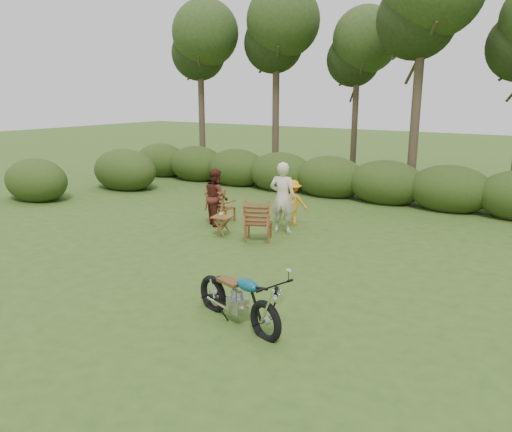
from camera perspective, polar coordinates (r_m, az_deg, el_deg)
The scene contains 10 objects.
ground at distance 9.26m, azimuth -4.23°, elevation -8.44°, with size 80.00×80.00×0.00m, color #2D4918.
tree_line at distance 17.17m, azimuth 17.77°, elevation 14.29°, with size 22.52×11.62×8.14m.
motorcycle at distance 8.03m, azimuth -2.10°, elevation -12.07°, with size 1.86×0.71×1.06m, color #0B7D9B, non-canonical shape.
lawn_chair_right at distance 12.24m, azimuth 0.27°, elevation -2.76°, with size 0.71×0.71×1.03m, color #592A16, non-canonical shape.
lawn_chair_left at distance 13.96m, azimuth -3.86°, elevation -0.68°, with size 0.67×0.67×0.97m, color brown, non-canonical shape.
side_table at distance 12.55m, azimuth -3.90°, elevation -1.17°, with size 0.49×0.41×0.51m, color brown, non-canonical shape.
cup at distance 12.52m, azimuth -4.03°, elevation 0.20°, with size 0.11×0.11×0.09m, color beige.
adult_a at distance 12.92m, azimuth 3.00°, elevation -1.87°, with size 0.67×0.44×1.83m, color beige.
adult_b at distance 13.72m, azimuth -4.51°, elevation -0.95°, with size 0.75×0.58×1.54m, color #4D1E16.
child at distance 13.69m, azimuth 4.19°, elevation -0.98°, with size 0.80×0.46×1.23m, color orange.
Camera 1 is at (5.24, -6.77, 3.53)m, focal length 35.00 mm.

